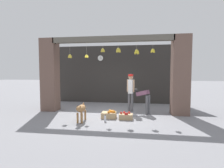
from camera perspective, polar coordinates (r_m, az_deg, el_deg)
ground_plane at (r=7.58m, az=-0.46°, el=-9.70°), size 60.00×60.00×0.00m
shop_back_wall at (r=10.12m, az=1.96°, el=3.14°), size 7.07×0.12×3.30m
shop_pillar_left at (r=8.57m, az=-19.58°, el=2.78°), size 0.70×0.60×3.30m
shop_pillar_right at (r=7.78m, az=21.42°, el=2.64°), size 0.70×0.60×3.30m
storefront_awning at (r=7.60m, az=-0.25°, el=14.09°), size 5.17×0.26×0.91m
dog at (r=6.43m, az=-10.03°, el=-8.15°), size 0.29×0.92×0.66m
shopkeeper at (r=7.83m, az=6.11°, el=-1.84°), size 0.34×0.29×1.69m
worker_stooping at (r=7.61m, az=10.30°, el=-4.35°), size 0.69×0.62×1.05m
fruit_crate_oranges at (r=6.90m, az=-0.90°, el=-9.98°), size 0.55×0.42×0.30m
fruit_crate_apples at (r=6.73m, az=4.54°, el=-10.46°), size 0.51×0.34×0.28m
water_bottle at (r=6.42m, az=-2.25°, el=-11.15°), size 0.07×0.07×0.25m
wall_clock at (r=10.25m, az=-3.81°, el=8.44°), size 0.33×0.03×0.33m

